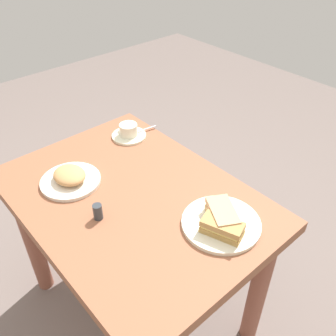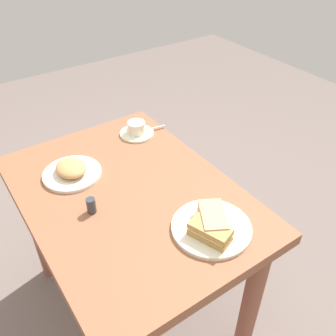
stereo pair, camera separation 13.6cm
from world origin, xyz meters
name	(u,v)px [view 1 (the left image)]	position (x,y,z in m)	size (l,w,h in m)	color
ground_plane	(141,307)	(0.00, 0.00, 0.00)	(6.00, 6.00, 0.00)	#6E605A
dining_table	(134,221)	(0.00, 0.00, 0.59)	(1.00, 0.72, 0.73)	brown
sandwich_plate	(221,223)	(0.32, 0.13, 0.73)	(0.26, 0.26, 0.01)	silver
sandwich_front	(222,215)	(0.31, 0.13, 0.77)	(0.16, 0.13, 0.05)	tan
sandwich_back	(222,228)	(0.35, 0.09, 0.76)	(0.15, 0.11, 0.05)	#B08847
coffee_saucer	(129,136)	(-0.33, 0.23, 0.73)	(0.15, 0.15, 0.01)	beige
coffee_cup	(128,129)	(-0.33, 0.23, 0.76)	(0.10, 0.08, 0.05)	silver
spoon	(143,130)	(-0.32, 0.30, 0.74)	(0.03, 0.10, 0.01)	silver
side_plate	(71,181)	(-0.21, -0.13, 0.73)	(0.23, 0.23, 0.01)	silver
side_food_pile	(69,175)	(-0.21, -0.13, 0.76)	(0.14, 0.11, 0.04)	tan
salt_shaker	(98,212)	(0.02, -0.16, 0.75)	(0.03, 0.03, 0.06)	#33383D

